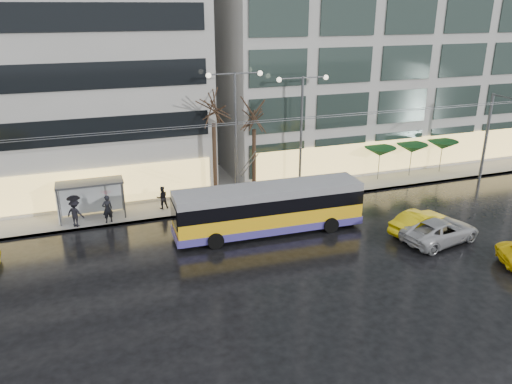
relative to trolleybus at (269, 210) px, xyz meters
name	(u,v)px	position (x,y,z in m)	size (l,w,h in m)	color
ground	(261,275)	(-2.25, -4.87, -1.47)	(140.00, 140.00, 0.00)	black
sidewalk	(224,185)	(-0.25, 9.13, -1.40)	(80.00, 10.00, 0.15)	gray
kerb	(244,207)	(-0.25, 4.18, -1.40)	(80.00, 0.10, 0.15)	slate
building_right	(389,13)	(16.75, 14.13, 11.18)	(32.00, 14.00, 25.00)	#A6A59F
trolleybus	(269,210)	(0.00, 0.00, 0.00)	(11.81, 4.75, 5.44)	yellow
catenary	(234,156)	(-1.25, 3.06, 2.78)	(42.24, 5.12, 7.00)	#595B60
bus_shelter	(84,192)	(-10.64, 5.81, 0.49)	(4.20, 1.60, 2.51)	#595B60
street_lamp_near	(235,119)	(-0.25, 5.93, 4.52)	(3.96, 0.36, 9.03)	#595B60
street_lamp_far	(302,118)	(4.75, 5.93, 4.24)	(3.96, 0.36, 8.53)	#595B60
tree_a	(213,104)	(-1.75, 6.13, 5.61)	(3.20, 3.20, 8.40)	black
tree_b	(254,110)	(1.25, 6.33, 4.93)	(3.20, 3.20, 7.70)	black
parasol_a	(380,152)	(11.75, 6.13, 0.98)	(2.50, 2.50, 2.65)	#595B60
parasol_b	(412,148)	(14.75, 6.13, 0.98)	(2.50, 2.50, 2.65)	#595B60
parasol_c	(442,145)	(17.75, 6.13, 0.98)	(2.50, 2.50, 2.65)	#595B60
taxi_b	(420,222)	(8.81, -3.28, -0.76)	(1.51, 4.32, 1.42)	gold
sedan_silver	(441,231)	(9.20, -4.69, -0.77)	(2.33, 5.04, 1.40)	#ADAEB2
pedestrian_a	(107,202)	(-9.35, 4.53, 0.10)	(1.22, 1.23, 2.19)	black
pedestrian_b	(162,197)	(-5.66, 5.72, -0.52)	(0.82, 0.66, 1.60)	black
pedestrian_c	(75,210)	(-11.32, 4.55, -0.20)	(1.33, 1.20, 2.11)	black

